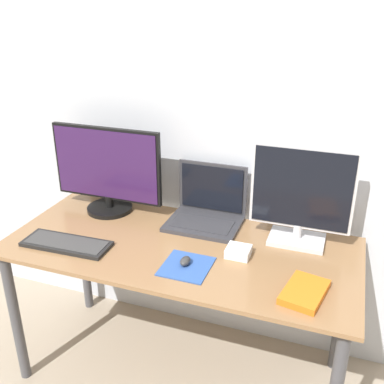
{
  "coord_description": "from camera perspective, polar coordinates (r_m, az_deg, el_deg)",
  "views": [
    {
      "loc": [
        0.61,
        -1.2,
        1.67
      ],
      "look_at": [
        0.01,
        0.46,
        0.9
      ],
      "focal_mm": 42.0,
      "sensor_mm": 36.0,
      "label": 1
    }
  ],
  "objects": [
    {
      "name": "laptop",
      "position": [
        2.09,
        1.94,
        -2.13
      ],
      "size": [
        0.33,
        0.26,
        0.26
      ],
      "color": "#333338",
      "rests_on": "desk"
    },
    {
      "name": "monitor_right",
      "position": [
        1.91,
        13.69,
        -0.55
      ],
      "size": [
        0.42,
        0.16,
        0.43
      ],
      "color": "silver",
      "rests_on": "desk"
    },
    {
      "name": "power_brick",
      "position": [
        1.85,
        5.91,
        -7.53
      ],
      "size": [
        0.1,
        0.09,
        0.04
      ],
      "color": "white",
      "rests_on": "desk"
    },
    {
      "name": "wall_back",
      "position": [
        2.08,
        2.38,
        11.87
      ],
      "size": [
        7.0,
        0.05,
        2.5
      ],
      "color": "silver",
      "rests_on": "ground_plane"
    },
    {
      "name": "mousepad",
      "position": [
        1.78,
        -0.71,
        -9.41
      ],
      "size": [
        0.19,
        0.2,
        0.0
      ],
      "color": "#2D519E",
      "rests_on": "desk"
    },
    {
      "name": "monitor_left",
      "position": [
        2.18,
        -10.73,
        2.66
      ],
      "size": [
        0.55,
        0.22,
        0.42
      ],
      "color": "black",
      "rests_on": "desk"
    },
    {
      "name": "mouse",
      "position": [
        1.78,
        -0.87,
        -8.76
      ],
      "size": [
        0.04,
        0.06,
        0.03
      ],
      "color": "#333333",
      "rests_on": "mousepad"
    },
    {
      "name": "book",
      "position": [
        1.67,
        14.1,
        -12.2
      ],
      "size": [
        0.17,
        0.22,
        0.03
      ],
      "color": "orange",
      "rests_on": "desk"
    },
    {
      "name": "desk",
      "position": [
        1.97,
        -1.53,
        -9.21
      ],
      "size": [
        1.49,
        0.67,
        0.7
      ],
      "color": "olive",
      "rests_on": "ground_plane"
    },
    {
      "name": "keyboard",
      "position": [
        1.99,
        -15.64,
        -6.33
      ],
      "size": [
        0.38,
        0.15,
        0.02
      ],
      "color": "black",
      "rests_on": "desk"
    }
  ]
}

